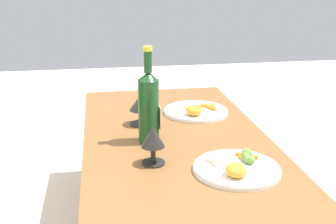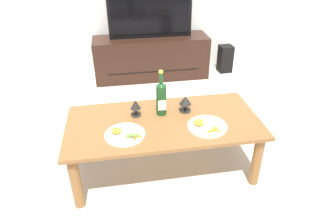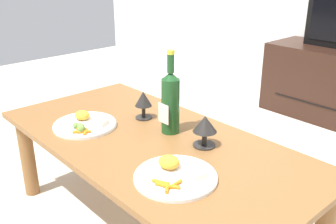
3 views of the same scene
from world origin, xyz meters
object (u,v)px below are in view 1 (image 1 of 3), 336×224
object	(u,v)px
goblet_right	(141,104)
dinner_plate_right	(195,111)
dining_table	(177,157)
wine_bottle	(149,105)
dinner_plate_left	(237,167)
goblet_left	(153,139)

from	to	relation	value
goblet_right	dinner_plate_right	bearing A→B (deg)	-68.38
dining_table	wine_bottle	distance (m)	0.23
dinner_plate_left	dining_table	bearing A→B (deg)	25.24
goblet_left	dinner_plate_left	size ratio (longest dim) A/B	0.47
goblet_right	dinner_plate_left	xyz separation A→B (m)	(-0.47, -0.25, -0.07)
wine_bottle	dinner_plate_left	world-z (taller)	wine_bottle
dinner_plate_right	wine_bottle	bearing A→B (deg)	140.33
dining_table	goblet_left	bearing A→B (deg)	149.11
wine_bottle	goblet_right	bearing A→B (deg)	3.01
dining_table	dinner_plate_left	size ratio (longest dim) A/B	5.11
dining_table	goblet_left	size ratio (longest dim) A/B	10.85
wine_bottle	dinner_plate_left	bearing A→B (deg)	-139.85
goblet_left	dinner_plate_right	bearing A→B (deg)	-27.53
wine_bottle	goblet_right	size ratio (longest dim) A/B	2.77
goblet_left	dinner_plate_left	xyz separation A→B (m)	(-0.10, -0.25, -0.07)
wine_bottle	dinner_plate_right	size ratio (longest dim) A/B	1.25
wine_bottle	dinner_plate_left	xyz separation A→B (m)	(-0.28, -0.24, -0.13)
dining_table	goblet_right	xyz separation A→B (m)	(0.18, 0.11, 0.15)
wine_bottle	goblet_left	world-z (taller)	wine_bottle
dinner_plate_left	wine_bottle	bearing A→B (deg)	40.15
dining_table	wine_bottle	bearing A→B (deg)	91.67
dinner_plate_left	goblet_left	bearing A→B (deg)	68.88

